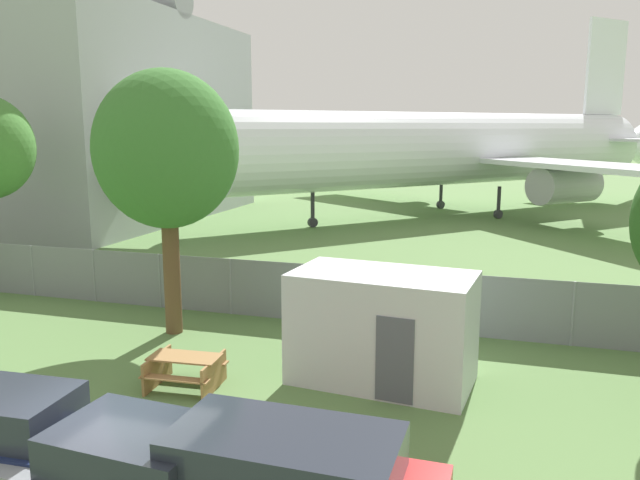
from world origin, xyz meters
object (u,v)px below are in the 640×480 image
object	(u,v)px
picnic_bench_near_cabin	(185,368)
tree_behind_benches	(167,151)
airplane	(457,149)
car_grey_sedan_mid_left	(130,474)
portable_cabin	(382,328)

from	to	relation	value
picnic_bench_near_cabin	tree_behind_benches	xyz separation A→B (m)	(-2.26, 3.42, 4.79)
airplane	car_grey_sedan_mid_left	xyz separation A→B (m)	(-1.76, -35.84, -3.63)
picnic_bench_near_cabin	portable_cabin	bearing A→B (deg)	21.89
tree_behind_benches	portable_cabin	bearing A→B (deg)	-14.83
picnic_bench_near_cabin	car_grey_sedan_mid_left	distance (m)	4.97
airplane	tree_behind_benches	distance (m)	28.33
portable_cabin	car_grey_sedan_mid_left	size ratio (longest dim) A/B	0.99
picnic_bench_near_cabin	car_grey_sedan_mid_left	bearing A→B (deg)	-70.33
portable_cabin	car_grey_sedan_mid_left	xyz separation A→B (m)	(-2.57, -6.37, -0.52)
picnic_bench_near_cabin	tree_behind_benches	distance (m)	6.31
picnic_bench_near_cabin	tree_behind_benches	world-z (taller)	tree_behind_benches
portable_cabin	picnic_bench_near_cabin	distance (m)	4.65
airplane	picnic_bench_near_cabin	distance (m)	31.60
portable_cabin	tree_behind_benches	world-z (taller)	tree_behind_benches
portable_cabin	tree_behind_benches	xyz separation A→B (m)	(-6.50, 1.72, 3.95)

